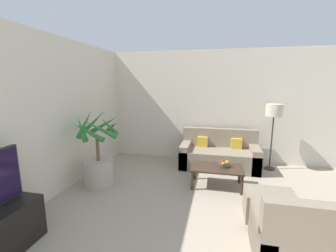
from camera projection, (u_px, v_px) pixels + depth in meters
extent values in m
cube|color=beige|center=(234.00, 107.00, 5.40)|extent=(7.65, 0.06, 2.70)
cylinder|color=#ADA393|center=(99.00, 173.00, 4.24)|extent=(0.55, 0.55, 0.49)
cylinder|color=brown|center=(98.00, 148.00, 4.15)|extent=(0.06, 0.06, 0.48)
cone|color=#2D7533|center=(109.00, 127.00, 4.02)|extent=(0.10, 0.57, 0.44)
cone|color=#2D7533|center=(112.00, 127.00, 4.23)|extent=(0.50, 0.50, 0.36)
cone|color=#2D7533|center=(104.00, 125.00, 4.34)|extent=(0.59, 0.10, 0.40)
cone|color=#2D7533|center=(93.00, 123.00, 4.26)|extent=(0.45, 0.45, 0.49)
cone|color=#2D7533|center=(85.00, 123.00, 4.12)|extent=(0.10, 0.52, 0.50)
cone|color=#2D7533|center=(81.00, 128.00, 3.94)|extent=(0.48, 0.48, 0.42)
cone|color=#2D7533|center=(88.00, 132.00, 3.81)|extent=(0.61, 0.10, 0.35)
cone|color=#2D7533|center=(101.00, 129.00, 3.86)|extent=(0.48, 0.48, 0.41)
cube|color=gray|center=(219.00, 159.00, 5.15)|extent=(1.74, 0.82, 0.42)
cube|color=gray|center=(219.00, 137.00, 5.38)|extent=(1.74, 0.16, 0.44)
cube|color=gray|center=(186.00, 154.00, 5.30)|extent=(0.20, 0.82, 0.54)
cube|color=gray|center=(254.00, 159.00, 4.97)|extent=(0.20, 0.82, 0.54)
cube|color=gold|center=(203.00, 142.00, 5.37)|extent=(0.24, 0.12, 0.24)
cube|color=gold|center=(237.00, 144.00, 5.20)|extent=(0.24, 0.12, 0.24)
cylinder|color=#2D2823|center=(269.00, 168.00, 5.08)|extent=(0.24, 0.24, 0.03)
cylinder|color=#2D2823|center=(271.00, 143.00, 4.97)|extent=(0.03, 0.03, 1.18)
cylinder|color=beige|center=(274.00, 110.00, 4.84)|extent=(0.35, 0.35, 0.26)
cylinder|color=#38281E|center=(192.00, 180.00, 4.07)|extent=(0.05, 0.05, 0.35)
cylinder|color=#38281E|center=(242.00, 185.00, 3.88)|extent=(0.05, 0.05, 0.35)
cylinder|color=#38281E|center=(195.00, 171.00, 4.52)|extent=(0.05, 0.05, 0.35)
cylinder|color=#38281E|center=(239.00, 174.00, 4.34)|extent=(0.05, 0.05, 0.35)
cube|color=#38281E|center=(217.00, 168.00, 4.17)|extent=(0.95, 0.57, 0.03)
cylinder|color=#42382D|center=(224.00, 165.00, 4.19)|extent=(0.23, 0.23, 0.04)
sphere|color=red|center=(222.00, 162.00, 4.20)|extent=(0.07, 0.07, 0.07)
sphere|color=olive|center=(223.00, 164.00, 4.12)|extent=(0.07, 0.07, 0.07)
sphere|color=orange|center=(227.00, 162.00, 4.17)|extent=(0.08, 0.08, 0.08)
cube|color=gray|center=(292.00, 243.00, 2.42)|extent=(0.80, 0.77, 0.43)
cube|color=gray|center=(307.00, 224.00, 2.05)|extent=(0.80, 0.16, 0.42)
cube|color=gray|center=(261.00, 234.00, 2.48)|extent=(0.16, 0.77, 0.53)
cube|color=gray|center=(326.00, 243.00, 2.34)|extent=(0.16, 0.77, 0.53)
cube|color=gray|center=(269.00, 205.00, 3.19)|extent=(0.67, 0.46, 0.40)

